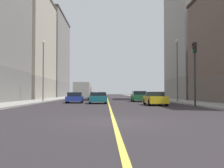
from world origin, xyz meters
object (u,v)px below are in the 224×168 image
object	(u,v)px
building_right_distant	(48,57)
traffic_light_left_near	(195,65)
car_teal	(98,98)
box_truck	(83,91)
street_lamp_left_near	(177,64)
car_blue	(75,98)
car_white	(102,95)
car_green	(139,97)
building_right_midblock	(25,46)
building_left_mid	(198,41)
car_yellow	(155,99)
car_black	(101,96)
street_lamp_right_near	(43,65)
car_silver	(90,95)

from	to	relation	value
building_right_distant	traffic_light_left_near	world-z (taller)	building_right_distant
car_teal	box_truck	xyz separation A→B (m)	(-2.93, 15.11, 0.91)
building_right_distant	car_teal	size ratio (longest dim) A/B	5.57
box_truck	street_lamp_left_near	bearing A→B (deg)	-45.56
car_blue	traffic_light_left_near	bearing A→B (deg)	-39.77
car_white	car_green	size ratio (longest dim) A/B	0.98
building_right_midblock	car_blue	world-z (taller)	building_right_midblock
street_lamp_left_near	building_left_mid	bearing A→B (deg)	63.09
car_white	car_teal	size ratio (longest dim) A/B	1.09
car_blue	street_lamp_left_near	bearing A→B (deg)	1.22
building_right_midblock	car_yellow	size ratio (longest dim) A/B	4.66
car_black	car_yellow	distance (m)	18.43
car_yellow	building_right_distant	bearing A→B (deg)	112.61
car_green	traffic_light_left_near	bearing A→B (deg)	-77.16
building_right_midblock	street_lamp_right_near	bearing A→B (deg)	-67.04
building_left_mid	box_truck	xyz separation A→B (m)	(-20.11, -2.17, -8.83)
car_white	car_blue	xyz separation A→B (m)	(-2.69, -36.98, -0.03)
car_white	car_green	xyz separation A→B (m)	(5.54, -32.56, 0.03)
building_left_mid	car_blue	world-z (taller)	building_left_mid
street_lamp_left_near	car_yellow	size ratio (longest dim) A/B	1.74
box_truck	traffic_light_left_near	bearing A→B (deg)	-62.93
building_left_mid	traffic_light_left_near	xyz separation A→B (m)	(-8.60, -24.69, -6.72)
traffic_light_left_near	building_right_distant	bearing A→B (deg)	114.15
car_white	car_black	bearing A→B (deg)	-89.43
building_left_mid	car_blue	size ratio (longest dim) A/B	4.83
building_right_midblock	car_green	xyz separation A→B (m)	(20.16, -16.01, -9.50)
street_lamp_left_near	car_black	bearing A→B (deg)	131.05
street_lamp_left_near	car_silver	distance (m)	34.95
building_left_mid	building_right_midblock	bearing A→B (deg)	170.71
car_silver	street_lamp_right_near	bearing A→B (deg)	-98.29
traffic_light_left_near	building_right_midblock	bearing A→B (deg)	127.95
building_right_midblock	car_silver	world-z (taller)	building_right_midblock
car_yellow	car_white	bearing A→B (deg)	97.58
car_teal	car_white	bearing A→B (deg)	90.17
street_lamp_left_near	street_lamp_right_near	world-z (taller)	street_lamp_right_near
street_lamp_right_near	car_white	bearing A→B (deg)	78.45
street_lamp_right_near	building_left_mid	bearing A→B (deg)	27.51
car_blue	car_yellow	bearing A→B (deg)	-37.31
building_right_midblock	car_yellow	world-z (taller)	building_right_midblock
building_left_mid	building_right_distant	bearing A→B (deg)	139.42
car_silver	traffic_light_left_near	bearing A→B (deg)	-74.94
street_lamp_left_near	car_white	size ratio (longest dim) A/B	1.74
street_lamp_right_near	car_white	world-z (taller)	street_lamp_right_near
street_lamp_right_near	car_black	size ratio (longest dim) A/B	1.80
traffic_light_left_near	car_black	distance (m)	22.48
building_right_distant	box_truck	world-z (taller)	building_right_distant
building_left_mid	building_right_midblock	xyz separation A→B (m)	(-31.93, 5.22, -0.17)
street_lamp_left_near	street_lamp_right_near	size ratio (longest dim) A/B	0.97
car_teal	car_silver	distance (m)	34.88
street_lamp_left_near	car_yellow	world-z (taller)	street_lamp_left_near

